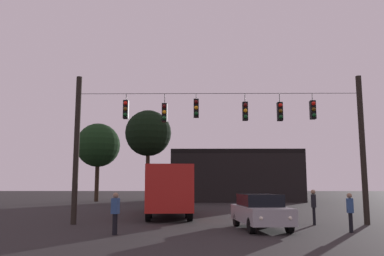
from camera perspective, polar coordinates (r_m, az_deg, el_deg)
ground_plane at (r=32.35m, az=2.70°, el=-11.58°), size 168.00×168.00×0.00m
overhead_signal_span at (r=19.99m, az=4.00°, el=-1.02°), size 14.70×0.44×7.48m
city_bus at (r=25.70m, az=-3.40°, el=-8.32°), size 3.37×11.16×3.00m
car_near_right at (r=18.00m, az=9.84°, el=-11.71°), size 2.26×4.48×1.52m
pedestrian_crossing_left at (r=16.16m, az=-11.02°, el=-11.67°), size 0.30×0.40×1.63m
pedestrian_crossing_center at (r=20.51m, az=17.16°, el=-10.55°), size 0.33×0.41×1.70m
pedestrian_crossing_right at (r=17.91m, az=21.87°, el=-10.96°), size 0.32×0.41×1.59m
corner_building at (r=48.33m, az=6.05°, el=-6.96°), size 14.64×10.64×5.79m
tree_left_silhouette at (r=47.18m, az=-13.41°, el=-2.46°), size 5.06×5.06×9.00m
tree_behind_building at (r=36.67m, az=-6.34°, el=-0.80°), size 4.25×4.25×8.76m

